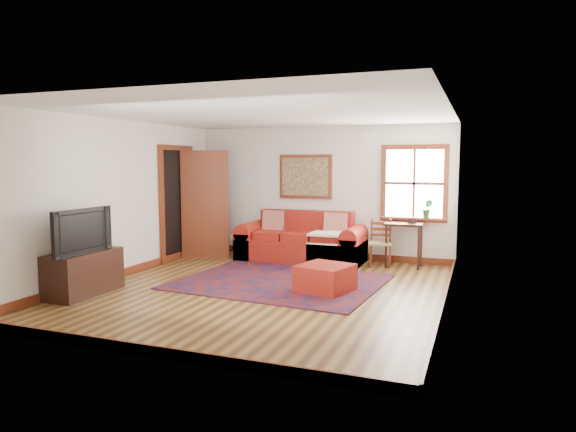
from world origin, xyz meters
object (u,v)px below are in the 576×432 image
at_px(red_leather_sofa, 302,244).
at_px(side_table, 404,230).
at_px(red_ottoman, 325,278).
at_px(ladder_back_chair, 381,241).
at_px(media_cabinet, 84,273).

xyz_separation_m(red_leather_sofa, side_table, (1.86, 0.07, 0.35)).
bearing_deg(side_table, red_ottoman, -110.03).
xyz_separation_m(ladder_back_chair, media_cabinet, (-3.49, -3.40, -0.14)).
bearing_deg(media_cabinet, ladder_back_chair, 44.27).
relative_size(red_leather_sofa, media_cabinet, 2.12).
distance_m(red_ottoman, side_table, 2.36).
height_order(side_table, media_cabinet, side_table).
distance_m(red_leather_sofa, side_table, 1.90).
xyz_separation_m(red_ottoman, side_table, (0.79, 2.17, 0.46)).
height_order(red_leather_sofa, media_cabinet, red_leather_sofa).
xyz_separation_m(red_leather_sofa, red_ottoman, (1.07, -2.10, -0.11)).
distance_m(side_table, media_cabinet, 5.22).
distance_m(red_leather_sofa, media_cabinet, 3.96).
relative_size(side_table, media_cabinet, 0.71).
relative_size(side_table, ladder_back_chair, 0.94).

